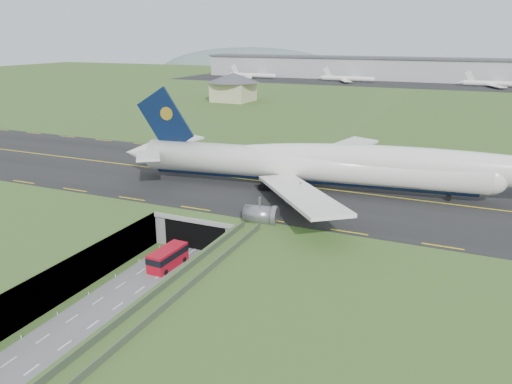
% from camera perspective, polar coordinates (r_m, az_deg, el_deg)
% --- Properties ---
extents(ground, '(900.00, 900.00, 0.00)m').
position_cam_1_polar(ground, '(82.39, -9.81, -8.65)').
color(ground, '#3A5020').
rests_on(ground, ground).
extents(airfield_deck, '(800.00, 800.00, 6.00)m').
position_cam_1_polar(airfield_deck, '(81.13, -9.92, -6.75)').
color(airfield_deck, gray).
rests_on(airfield_deck, ground).
extents(trench_road, '(12.00, 75.00, 0.20)m').
position_cam_1_polar(trench_road, '(76.95, -12.91, -10.76)').
color(trench_road, slate).
rests_on(trench_road, ground).
extents(taxiway, '(800.00, 44.00, 0.18)m').
position_cam_1_polar(taxiway, '(107.28, -0.32, 1.33)').
color(taxiway, black).
rests_on(taxiway, airfield_deck).
extents(tunnel_portal, '(17.00, 22.30, 6.00)m').
position_cam_1_polar(tunnel_portal, '(94.24, -4.36, -2.81)').
color(tunnel_portal, gray).
rests_on(tunnel_portal, ground).
extents(guideway, '(3.00, 53.00, 7.05)m').
position_cam_1_polar(guideway, '(60.51, -11.25, -13.30)').
color(guideway, '#A8A8A3').
rests_on(guideway, ground).
extents(jumbo_jet, '(95.85, 61.04, 20.36)m').
position_cam_1_polar(jumbo_jet, '(99.31, 9.67, 2.98)').
color(jumbo_jet, white).
rests_on(jumbo_jet, ground).
extents(shuttle_tram, '(3.28, 7.84, 3.14)m').
position_cam_1_polar(shuttle_tram, '(82.24, -10.04, -7.39)').
color(shuttle_tram, '#AD0B1C').
rests_on(shuttle_tram, ground).
extents(service_building, '(25.07, 25.07, 13.33)m').
position_cam_1_polar(service_building, '(238.50, -2.62, 12.18)').
color(service_building, '#C7BF90').
rests_on(service_building, ground).
extents(cargo_terminal, '(320.00, 67.00, 15.60)m').
position_cam_1_polar(cargo_terminal, '(363.64, 17.47, 13.26)').
color(cargo_terminal, '#B2B2B2').
rests_on(cargo_terminal, ground).
extents(distant_hills, '(700.00, 91.00, 60.00)m').
position_cam_1_polar(distant_hills, '(493.22, 26.76, 11.04)').
color(distant_hills, slate).
rests_on(distant_hills, ground).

